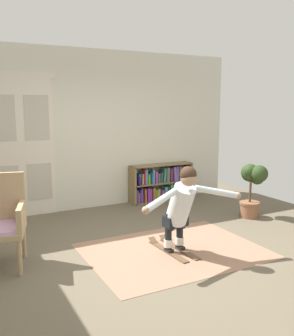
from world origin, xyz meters
The scene contains 8 objects.
ground_plane centered at (0.00, 0.00, 0.00)m, with size 7.20×7.20×0.00m, color brown.
back_wall centered at (0.00, 2.60, 1.45)m, with size 6.00×0.10×2.90m, color beige.
double_door centered at (-1.18, 2.54, 1.23)m, with size 1.22×0.05×2.45m.
rug centered at (0.28, 0.00, 0.00)m, with size 2.28×1.72×0.01m, color #976E56.
bookshelf centered at (1.45, 2.39, 0.34)m, with size 1.32×0.30×0.74m.
potted_plant centered at (2.29, 0.71, 0.58)m, with size 0.42×0.49×0.91m.
skis_pair centered at (0.27, 0.03, 0.02)m, with size 0.31×0.86×0.07m.
person_skier centered at (0.28, -0.16, 0.69)m, with size 1.46×0.62×1.10m.
Camera 1 is at (-2.23, -4.02, 1.91)m, focal length 40.22 mm.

